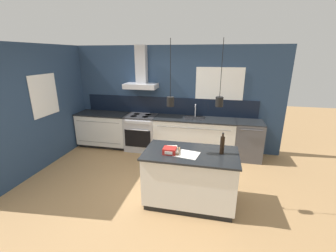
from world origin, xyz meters
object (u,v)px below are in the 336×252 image
(bottle_on_island, at_px, (222,145))
(red_supply_box, at_px, (170,151))
(oven_range, at_px, (142,132))
(dishwasher, at_px, (248,140))
(book_stack, at_px, (172,150))

(bottle_on_island, relative_size, red_supply_box, 1.72)
(oven_range, distance_m, red_supply_box, 2.44)
(dishwasher, bearing_deg, book_stack, -125.38)
(oven_range, height_order, bottle_on_island, bottle_on_island)
(oven_range, bearing_deg, book_stack, -59.07)
(bottle_on_island, bearing_deg, book_stack, -172.81)
(dishwasher, xyz_separation_m, red_supply_box, (-1.45, -2.08, 0.50))
(oven_range, distance_m, book_stack, 2.39)
(book_stack, bearing_deg, red_supply_box, -106.37)
(dishwasher, height_order, bottle_on_island, bottle_on_island)
(oven_range, relative_size, dishwasher, 1.00)
(dishwasher, height_order, book_stack, book_stack)
(red_supply_box, bearing_deg, book_stack, 73.63)
(dishwasher, distance_m, bottle_on_island, 2.11)
(dishwasher, relative_size, bottle_on_island, 2.64)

